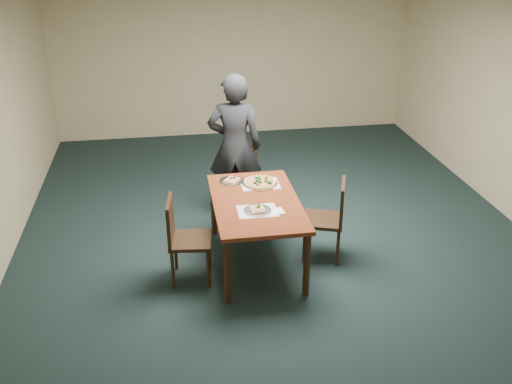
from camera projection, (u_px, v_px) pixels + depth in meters
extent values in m
plane|color=black|center=(279.00, 246.00, 6.59)|extent=(8.00, 8.00, 0.00)
plane|color=#C1B186|center=(233.00, 53.00, 9.56)|extent=(6.00, 0.00, 6.00)
cube|color=#5C2412|center=(256.00, 203.00, 5.97)|extent=(0.90, 1.50, 0.04)
cylinder|color=black|center=(228.00, 272.00, 5.46)|extent=(0.07, 0.07, 0.70)
cylinder|color=black|center=(214.00, 208.00, 6.69)|extent=(0.07, 0.07, 0.70)
cylinder|color=black|center=(307.00, 265.00, 5.58)|extent=(0.07, 0.07, 0.70)
cylinder|color=black|center=(279.00, 203.00, 6.81)|extent=(0.07, 0.07, 0.70)
cube|color=black|center=(247.00, 186.00, 7.02)|extent=(0.50, 0.50, 0.04)
cylinder|color=black|center=(239.00, 211.00, 6.90)|extent=(0.04, 0.04, 0.43)
cylinder|color=black|center=(229.00, 199.00, 7.21)|extent=(0.04, 0.04, 0.43)
cylinder|color=black|center=(266.00, 206.00, 7.03)|extent=(0.04, 0.04, 0.43)
cylinder|color=black|center=(255.00, 195.00, 7.33)|extent=(0.04, 0.04, 0.43)
cube|color=black|center=(242.00, 162.00, 7.07)|extent=(0.42, 0.13, 0.44)
cube|color=black|center=(190.00, 240.00, 5.81)|extent=(0.46, 0.46, 0.04)
cylinder|color=black|center=(209.00, 269.00, 5.76)|extent=(0.04, 0.04, 0.43)
cylinder|color=black|center=(173.00, 270.00, 5.74)|extent=(0.04, 0.04, 0.43)
cylinder|color=black|center=(209.00, 251.00, 6.08)|extent=(0.04, 0.04, 0.43)
cylinder|color=black|center=(176.00, 251.00, 6.07)|extent=(0.04, 0.04, 0.43)
cube|color=black|center=(170.00, 220.00, 5.70)|extent=(0.08, 0.42, 0.44)
cube|color=black|center=(323.00, 220.00, 6.21)|extent=(0.53, 0.53, 0.04)
cylinder|color=black|center=(307.00, 229.00, 6.50)|extent=(0.04, 0.04, 0.43)
cylinder|color=black|center=(339.00, 232.00, 6.44)|extent=(0.04, 0.04, 0.43)
cylinder|color=black|center=(304.00, 245.00, 6.18)|extent=(0.04, 0.04, 0.43)
cylinder|color=black|center=(338.00, 248.00, 6.12)|extent=(0.04, 0.04, 0.43)
cube|color=black|center=(342.00, 202.00, 6.08)|extent=(0.17, 0.41, 0.44)
imported|color=black|center=(235.00, 146.00, 6.98)|extent=(0.72, 0.54, 1.81)
cube|color=white|center=(260.00, 184.00, 6.34)|extent=(0.42, 0.32, 0.00)
cube|color=white|center=(257.00, 211.00, 5.75)|extent=(0.40, 0.30, 0.00)
cylinder|color=silver|center=(260.00, 183.00, 6.34)|extent=(0.39, 0.39, 0.01)
cylinder|color=#DCA454|center=(260.00, 182.00, 6.33)|extent=(0.36, 0.36, 0.02)
cylinder|color=tan|center=(260.00, 181.00, 6.32)|extent=(0.32, 0.32, 0.01)
sphere|color=#1A4214|center=(258.00, 179.00, 6.33)|extent=(0.03, 0.03, 0.03)
sphere|color=#1A4214|center=(256.00, 178.00, 6.37)|extent=(0.03, 0.03, 0.03)
sphere|color=#1A4214|center=(266.00, 181.00, 6.29)|extent=(0.03, 0.03, 0.03)
sphere|color=#1A4214|center=(268.00, 182.00, 6.26)|extent=(0.03, 0.03, 0.03)
sphere|color=#1A4214|center=(260.00, 182.00, 6.27)|extent=(0.04, 0.04, 0.04)
sphere|color=#1A4214|center=(259.00, 178.00, 6.35)|extent=(0.04, 0.04, 0.04)
sphere|color=#1A4214|center=(266.00, 178.00, 6.37)|extent=(0.03, 0.03, 0.03)
sphere|color=#1A4214|center=(258.00, 184.00, 6.21)|extent=(0.03, 0.03, 0.03)
sphere|color=#1A4214|center=(255.00, 183.00, 6.24)|extent=(0.04, 0.04, 0.04)
sphere|color=#1A4214|center=(257.00, 181.00, 6.30)|extent=(0.04, 0.04, 0.04)
sphere|color=#1A4214|center=(270.00, 183.00, 6.24)|extent=(0.04, 0.04, 0.04)
cylinder|color=silver|center=(257.00, 210.00, 5.75)|extent=(0.28, 0.28, 0.01)
cube|color=#DCA454|center=(257.00, 209.00, 5.74)|extent=(0.14, 0.18, 0.02)
cube|color=tan|center=(257.00, 208.00, 5.74)|extent=(0.11, 0.15, 0.01)
sphere|color=#1A4214|center=(259.00, 206.00, 5.76)|extent=(0.03, 0.03, 0.03)
sphere|color=#1A4214|center=(258.00, 207.00, 5.74)|extent=(0.03, 0.03, 0.03)
cylinder|color=silver|center=(232.00, 181.00, 6.41)|extent=(0.28, 0.28, 0.01)
cube|color=#DCA454|center=(232.00, 180.00, 6.40)|extent=(0.21, 0.21, 0.02)
cube|color=tan|center=(232.00, 179.00, 6.40)|extent=(0.16, 0.17, 0.01)
sphere|color=#1A4214|center=(231.00, 178.00, 6.39)|extent=(0.03, 0.03, 0.03)
sphere|color=#1A4214|center=(234.00, 177.00, 6.40)|extent=(0.03, 0.03, 0.03)
cube|color=white|center=(277.00, 211.00, 5.74)|extent=(0.16, 0.16, 0.01)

